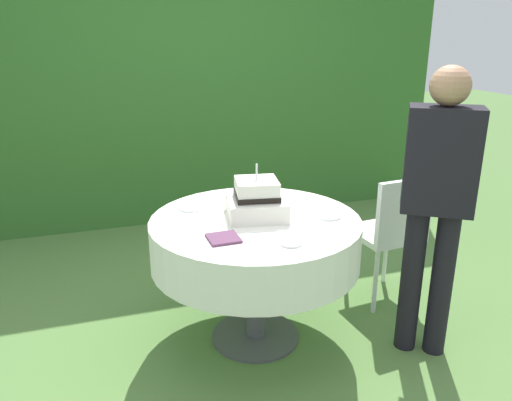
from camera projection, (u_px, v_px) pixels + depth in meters
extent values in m
plane|color=#547A3D|center=(255.00, 337.00, 3.06)|extent=(20.00, 20.00, 0.00)
cube|color=#336628|center=(180.00, 78.00, 4.73)|extent=(5.01, 0.55, 2.63)
cylinder|color=#4C4C51|center=(255.00, 335.00, 3.06)|extent=(0.52, 0.52, 0.02)
cylinder|color=#4C4C51|center=(255.00, 283.00, 2.94)|extent=(0.11, 0.11, 0.73)
cylinder|color=olive|center=(255.00, 222.00, 2.82)|extent=(1.15, 1.15, 0.03)
cylinder|color=white|center=(255.00, 241.00, 2.85)|extent=(1.18, 1.18, 0.26)
cube|color=white|center=(257.00, 207.00, 2.84)|extent=(0.37, 0.37, 0.11)
cube|color=white|center=(257.00, 189.00, 2.80)|extent=(0.26, 0.26, 0.11)
cube|color=black|center=(257.00, 195.00, 2.82)|extent=(0.27, 0.27, 0.03)
sphere|color=#C6599E|center=(273.00, 187.00, 2.93)|extent=(0.09, 0.09, 0.09)
cylinder|color=silver|center=(257.00, 172.00, 2.77)|extent=(0.01, 0.01, 0.09)
cylinder|color=white|center=(328.00, 216.00, 2.84)|extent=(0.15, 0.15, 0.01)
cylinder|color=white|center=(191.00, 208.00, 2.97)|extent=(0.15, 0.15, 0.01)
cylinder|color=white|center=(238.00, 193.00, 3.23)|extent=(0.10, 0.10, 0.01)
cylinder|color=white|center=(291.00, 243.00, 2.48)|extent=(0.11, 0.11, 0.01)
cube|color=#603856|center=(223.00, 238.00, 2.54)|extent=(0.16, 0.16, 0.01)
cylinder|color=white|center=(386.00, 253.00, 3.65)|extent=(0.03, 0.03, 0.45)
cylinder|color=white|center=(348.00, 261.00, 3.53)|extent=(0.03, 0.03, 0.45)
cylinder|color=white|center=(415.00, 272.00, 3.37)|extent=(0.03, 0.03, 0.45)
cylinder|color=white|center=(375.00, 281.00, 3.25)|extent=(0.03, 0.03, 0.45)
cube|color=white|center=(384.00, 233.00, 3.37)|extent=(0.44, 0.44, 0.04)
cube|color=white|center=(405.00, 211.00, 3.14)|extent=(0.40, 0.08, 0.40)
cylinder|color=black|center=(441.00, 284.00, 2.80)|extent=(0.12, 0.12, 0.85)
cylinder|color=black|center=(411.00, 281.00, 2.84)|extent=(0.12, 0.12, 0.85)
cube|color=black|center=(441.00, 160.00, 2.59)|extent=(0.41, 0.36, 0.55)
sphere|color=#A87A5B|center=(450.00, 86.00, 2.47)|extent=(0.20, 0.20, 0.20)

